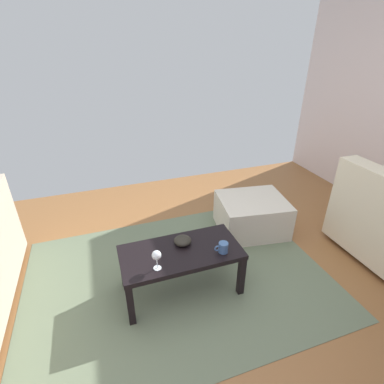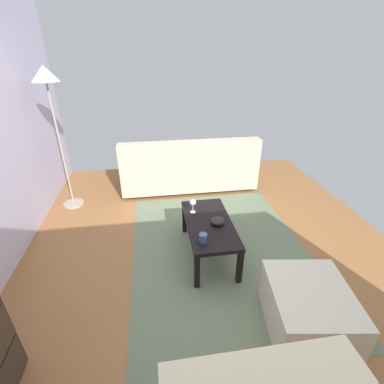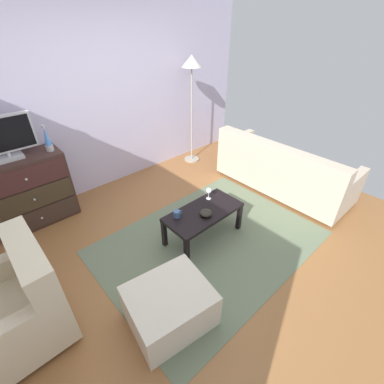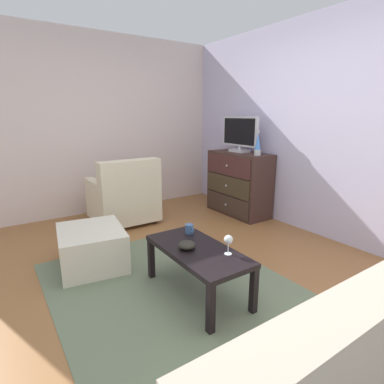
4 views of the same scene
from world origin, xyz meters
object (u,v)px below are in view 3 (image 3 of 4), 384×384
at_px(couch_large, 281,171).
at_px(mug, 177,214).
at_px(dresser, 29,192).
at_px(standing_lamp, 192,72).
at_px(lava_lamp, 47,140).
at_px(coffee_table, 203,214).
at_px(tv, 2,138).
at_px(bowl_decorative, 206,213).
at_px(ottoman, 170,306).
at_px(armchair, 13,308).
at_px(wine_glass, 209,191).

bearing_deg(couch_large, mug, 175.83).
bearing_deg(dresser, standing_lamp, -1.00).
bearing_deg(lava_lamp, coffee_table, -58.57).
bearing_deg(standing_lamp, tv, 178.53).
relative_size(bowl_decorative, ottoman, 0.20).
bearing_deg(armchair, couch_large, -2.97).
bearing_deg(standing_lamp, armchair, -155.49).
xyz_separation_m(dresser, couch_large, (3.11, -1.77, -0.14)).
relative_size(coffee_table, wine_glass, 6.09).
distance_m(mug, armchair, 1.70).
relative_size(dresser, bowl_decorative, 6.88).
bearing_deg(wine_glass, standing_lamp, 54.14).
xyz_separation_m(bowl_decorative, standing_lamp, (1.39, 1.78, 1.13)).
bearing_deg(mug, armchair, 178.44).
height_order(tv, armchair, tv).
bearing_deg(wine_glass, tv, 136.00).
xyz_separation_m(wine_glass, bowl_decorative, (-0.26, -0.21, -0.08)).
xyz_separation_m(bowl_decorative, armchair, (-1.96, 0.25, -0.08)).
bearing_deg(lava_lamp, bowl_decorative, -60.67).
height_order(wine_glass, ottoman, wine_glass).
height_order(dresser, wine_glass, dresser).
distance_m(lava_lamp, couch_large, 3.31).
height_order(coffee_table, bowl_decorative, bowl_decorative).
height_order(lava_lamp, standing_lamp, standing_lamp).
distance_m(dresser, coffee_table, 2.26).
bearing_deg(bowl_decorative, wine_glass, 39.36).
relative_size(wine_glass, mug, 1.38).
bearing_deg(ottoman, coffee_table, 30.66).
distance_m(dresser, armchair, 1.68).
xyz_separation_m(coffee_table, ottoman, (-0.99, -0.59, -0.16)).
xyz_separation_m(coffee_table, standing_lamp, (1.35, 1.70, 1.22)).
relative_size(coffee_table, bowl_decorative, 6.71).
bearing_deg(couch_large, wine_glass, 173.83).
xyz_separation_m(armchair, standing_lamp, (3.35, 1.53, 1.21)).
bearing_deg(wine_glass, bowl_decorative, -140.64).
bearing_deg(bowl_decorative, ottoman, -151.81).
relative_size(wine_glass, standing_lamp, 0.09).
relative_size(lava_lamp, bowl_decorative, 2.31).
distance_m(bowl_decorative, standing_lamp, 2.52).
relative_size(tv, coffee_table, 0.72).
bearing_deg(armchair, bowl_decorative, -7.18).
height_order(coffee_table, armchair, armchair).
bearing_deg(lava_lamp, standing_lamp, -0.12).
bearing_deg(ottoman, standing_lamp, 44.34).
height_order(coffee_table, mug, mug).
relative_size(tv, mug, 6.02).
bearing_deg(ottoman, mug, 46.17).
height_order(wine_glass, standing_lamp, standing_lamp).
height_order(couch_large, armchair, armchair).
bearing_deg(bowl_decorative, lava_lamp, 119.33).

